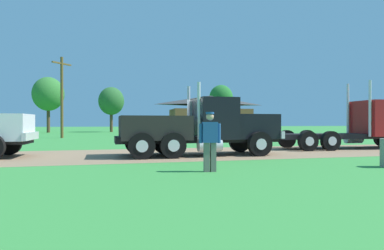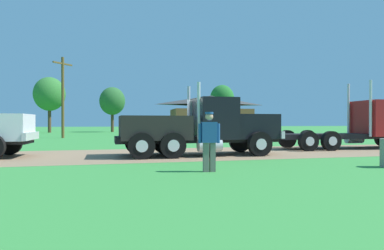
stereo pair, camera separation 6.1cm
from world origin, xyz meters
name	(u,v)px [view 1 (the left image)]	position (x,y,z in m)	size (l,w,h in m)	color
ground_plane	(194,153)	(0.00, 0.00, 0.00)	(200.00, 200.00, 0.00)	#398D3C
dirt_track	(194,153)	(0.00, 0.00, 0.00)	(120.00, 6.52, 0.01)	#917354
truck_foreground_white	(200,128)	(0.06, -0.87, 1.21)	(7.24, 2.65, 3.12)	black
truck_near_left	(370,126)	(10.38, 0.68, 1.24)	(8.31, 3.14, 3.68)	black
visitor_standing_near	(210,139)	(-1.05, -5.86, 0.97)	(0.64, 0.32, 1.76)	#264C8C
shed_building	(210,115)	(9.37, 27.59, 2.39)	(10.76, 7.02, 4.93)	brown
utility_pole_near	(62,95)	(-7.77, 18.16, 3.97)	(1.55, 1.75, 7.44)	brown
tree_mid	(48,94)	(-11.51, 36.05, 5.36)	(4.29, 4.29, 7.75)	#513823
tree_right	(111,101)	(-2.94, 37.12, 4.57)	(3.76, 3.76, 6.67)	#513823
tree_far_right	(221,98)	(14.03, 36.39, 5.25)	(3.77, 3.77, 7.37)	#513823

